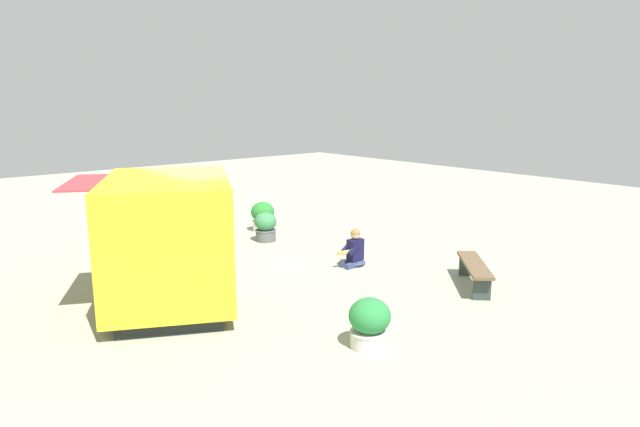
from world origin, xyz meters
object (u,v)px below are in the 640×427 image
object	(u,v)px
food_truck	(171,237)
planter_flowering_near	(263,216)
person_customer	(354,251)
planter_flowering_far	(370,323)
planter_flowering_side	(266,226)
plaza_bench	(474,269)

from	to	relation	value
food_truck	planter_flowering_near	distance (m)	5.39
person_customer	planter_flowering_far	size ratio (longest dim) A/B	1.11
food_truck	planter_flowering_near	xyz separation A→B (m)	(-3.13, 4.33, -0.69)
planter_flowering_side	plaza_bench	world-z (taller)	planter_flowering_side
food_truck	planter_flowering_near	world-z (taller)	food_truck
person_customer	planter_flowering_side	size ratio (longest dim) A/B	1.11
food_truck	planter_flowering_side	world-z (taller)	food_truck
planter_flowering_near	plaza_bench	world-z (taller)	planter_flowering_near
food_truck	plaza_bench	bearing A→B (deg)	52.39
food_truck	planter_flowering_far	bearing A→B (deg)	15.34
planter_flowering_near	plaza_bench	distance (m)	6.83
planter_flowering_side	planter_flowering_far	bearing A→B (deg)	-21.91
planter_flowering_far	planter_flowering_near	bearing A→B (deg)	156.73
planter_flowering_far	plaza_bench	bearing A→B (deg)	98.81
planter_flowering_far	plaza_bench	xyz separation A→B (m)	(-0.56, 3.61, -0.02)
plaza_bench	person_customer	bearing A→B (deg)	-162.60
person_customer	planter_flowering_far	distance (m)	4.24
plaza_bench	planter_flowering_far	bearing A→B (deg)	-81.19
person_customer	planter_flowering_far	bearing A→B (deg)	-41.09
planter_flowering_near	planter_flowering_far	xyz separation A→B (m)	(7.37, -3.17, -0.04)
planter_flowering_side	plaza_bench	bearing A→B (deg)	10.25
person_customer	planter_flowering_side	xyz separation A→B (m)	(-3.17, -0.22, 0.06)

